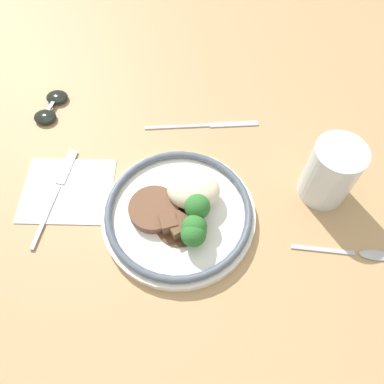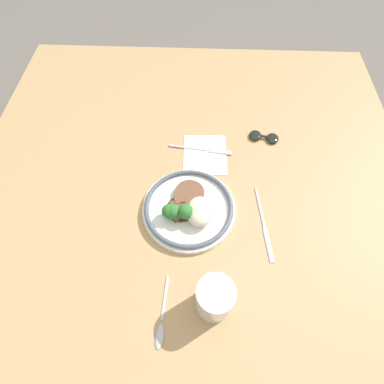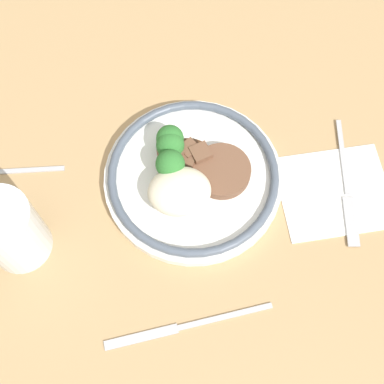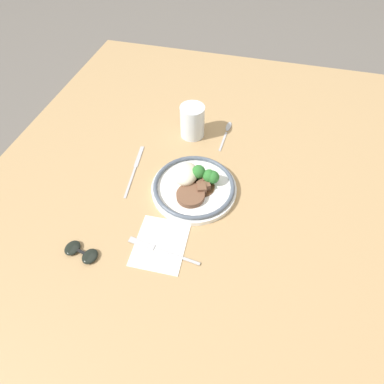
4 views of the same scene
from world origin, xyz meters
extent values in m
plane|color=#5B5651|center=(0.00, 0.00, 0.00)|extent=(8.00, 8.00, 0.00)
cube|color=tan|center=(0.00, 0.00, 0.02)|extent=(1.54, 1.27, 0.03)
cube|color=white|center=(-0.23, 0.04, 0.03)|extent=(0.16, 0.13, 0.00)
cylinder|color=white|center=(-0.04, 0.00, 0.04)|extent=(0.25, 0.25, 0.02)
torus|color=#4C5666|center=(-0.04, 0.00, 0.05)|extent=(0.23, 0.23, 0.01)
ellipsoid|color=beige|center=(-0.02, 0.03, 0.07)|extent=(0.08, 0.07, 0.05)
cylinder|color=brown|center=(-0.08, 0.00, 0.06)|extent=(0.08, 0.08, 0.02)
cylinder|color=#51331E|center=(-0.03, -0.02, 0.05)|extent=(0.08, 0.08, 0.00)
cube|color=brown|center=(-0.01, -0.03, 0.06)|extent=(0.04, 0.04, 0.03)
cube|color=brown|center=(-0.05, -0.03, 0.06)|extent=(0.03, 0.03, 0.02)
cube|color=brown|center=(-0.03, -0.02, 0.06)|extent=(0.03, 0.03, 0.02)
cube|color=brown|center=(-0.02, -0.03, 0.06)|extent=(0.03, 0.03, 0.02)
cube|color=brown|center=(-0.04, -0.03, 0.06)|extent=(0.03, 0.03, 0.02)
cylinder|color=#5B8E47|center=(-0.01, -0.05, 0.05)|extent=(0.01, 0.01, 0.01)
sphere|color=#2D702D|center=(-0.01, -0.05, 0.08)|extent=(0.04, 0.04, 0.04)
cylinder|color=#5B8E47|center=(-0.01, -0.04, 0.06)|extent=(0.01, 0.01, 0.01)
sphere|color=#2D702D|center=(-0.01, -0.04, 0.08)|extent=(0.04, 0.04, 0.04)
cylinder|color=#5B8E47|center=(-0.01, -0.01, 0.06)|extent=(0.01, 0.01, 0.02)
sphere|color=#2D702D|center=(-0.01, -0.01, 0.08)|extent=(0.04, 0.04, 0.04)
cylinder|color=#F4AD19|center=(0.20, 0.07, 0.07)|extent=(0.07, 0.07, 0.07)
cylinder|color=silver|center=(0.20, 0.07, 0.09)|extent=(0.08, 0.08, 0.11)
cube|color=#ADADB2|center=(-0.25, -0.01, 0.04)|extent=(0.02, 0.12, 0.00)
cube|color=#ADADB2|center=(-0.24, 0.09, 0.04)|extent=(0.02, 0.07, 0.00)
cube|color=#ADADB2|center=(-0.05, 0.19, 0.03)|extent=(0.13, 0.02, 0.00)
cube|color=#ADADB2|center=(0.05, 0.20, 0.03)|extent=(0.09, 0.02, 0.00)
cube|color=#ADADB2|center=(0.19, -0.04, 0.03)|extent=(0.10, 0.01, 0.00)
ellipsoid|color=#ADADB2|center=(0.27, -0.05, 0.04)|extent=(0.05, 0.02, 0.01)
ellipsoid|color=black|center=(-0.31, 0.20, 0.04)|extent=(0.05, 0.04, 0.01)
ellipsoid|color=black|center=(-0.30, 0.25, 0.04)|extent=(0.05, 0.04, 0.01)
cube|color=black|center=(-0.30, 0.22, 0.04)|extent=(0.01, 0.02, 0.00)
camera|label=1|loc=(0.00, -0.28, 0.58)|focal=35.00mm
camera|label=2|loc=(0.34, 0.02, 0.74)|focal=28.00mm
camera|label=3|loc=(0.00, 0.31, 0.71)|focal=50.00mm
camera|label=4|loc=(-0.57, -0.13, 0.71)|focal=28.00mm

